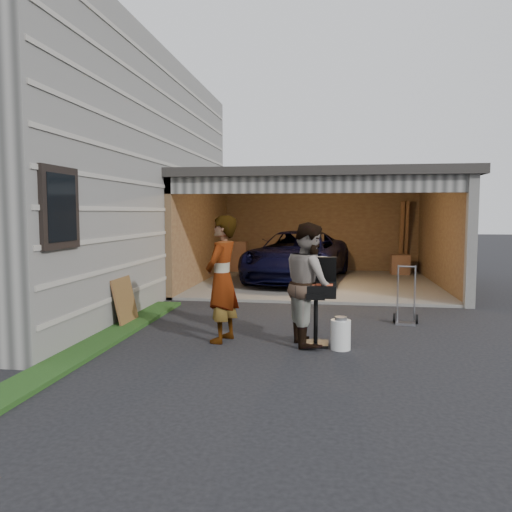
# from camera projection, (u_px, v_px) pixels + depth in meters

# --- Properties ---
(ground) EXTENTS (80.00, 80.00, 0.00)m
(ground) POSITION_uv_depth(u_px,v_px,m) (253.00, 347.00, 7.23)
(ground) COLOR black
(ground) RESTS_ON ground
(house) EXTENTS (7.00, 11.00, 5.50)m
(house) POSITION_uv_depth(u_px,v_px,m) (29.00, 178.00, 11.82)
(house) COLOR #474744
(house) RESTS_ON ground
(groundcover_strip) EXTENTS (0.50, 8.00, 0.06)m
(groundcover_strip) POSITION_uv_depth(u_px,v_px,m) (73.00, 358.00, 6.57)
(groundcover_strip) COLOR #193814
(groundcover_strip) RESTS_ON ground
(garage) EXTENTS (6.80, 6.30, 2.90)m
(garage) POSITION_uv_depth(u_px,v_px,m) (319.00, 215.00, 13.64)
(garage) COLOR #605E59
(garage) RESTS_ON ground
(minivan) EXTENTS (3.00, 5.20, 1.36)m
(minivan) POSITION_uv_depth(u_px,v_px,m) (298.00, 258.00, 13.84)
(minivan) COLOR black
(minivan) RESTS_ON ground
(woman) EXTENTS (0.60, 0.78, 1.90)m
(woman) POSITION_uv_depth(u_px,v_px,m) (222.00, 279.00, 7.45)
(woman) COLOR #C6E2F9
(woman) RESTS_ON ground
(man) EXTENTS (0.90, 1.03, 1.80)m
(man) POSITION_uv_depth(u_px,v_px,m) (309.00, 284.00, 7.30)
(man) COLOR #412019
(man) RESTS_ON ground
(bbq_grill) EXTENTS (0.58, 0.51, 1.28)m
(bbq_grill) POSITION_uv_depth(u_px,v_px,m) (316.00, 294.00, 7.26)
(bbq_grill) COLOR black
(bbq_grill) RESTS_ON ground
(propane_tank) EXTENTS (0.29, 0.29, 0.42)m
(propane_tank) POSITION_uv_depth(u_px,v_px,m) (341.00, 335.00, 7.06)
(propane_tank) COLOR white
(propane_tank) RESTS_ON ground
(plywood_panel) EXTENTS (0.21, 0.74, 0.82)m
(plywood_panel) POSITION_uv_depth(u_px,v_px,m) (125.00, 301.00, 8.60)
(plywood_panel) COLOR brown
(plywood_panel) RESTS_ON ground
(hand_truck) EXTENTS (0.44, 0.36, 1.02)m
(hand_truck) POSITION_uv_depth(u_px,v_px,m) (406.00, 313.00, 8.69)
(hand_truck) COLOR gray
(hand_truck) RESTS_ON ground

